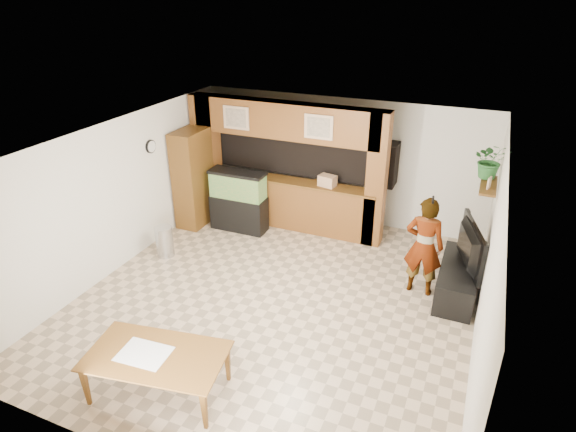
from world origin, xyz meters
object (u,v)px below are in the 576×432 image
at_px(television, 464,246).
at_px(person, 424,246).
at_px(aquarium, 239,201).
at_px(dining_table, 157,375).
at_px(pantry_cabinet, 193,179).

xyz_separation_m(television, person, (-0.58, -0.18, -0.05)).
height_order(television, person, person).
distance_m(television, person, 0.61).
relative_size(aquarium, dining_table, 0.76).
relative_size(television, person, 0.75).
bearing_deg(person, dining_table, 55.47).
height_order(person, dining_table, person).
relative_size(person, dining_table, 1.00).
relative_size(pantry_cabinet, person, 1.19).
height_order(pantry_cabinet, dining_table, pantry_cabinet).
xyz_separation_m(pantry_cabinet, dining_table, (2.18, -4.24, -0.71)).
bearing_deg(aquarium, television, -9.27).
distance_m(pantry_cabinet, person, 4.83).
relative_size(pantry_cabinet, television, 1.58).
distance_m(pantry_cabinet, dining_table, 4.82).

